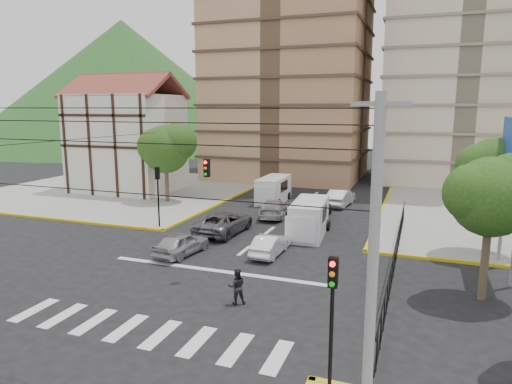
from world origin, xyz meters
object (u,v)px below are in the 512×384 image
at_px(traffic_light_se, 332,305).
at_px(van_right_lane, 308,219).
at_px(van_left_lane, 273,191).
at_px(pedestrian_crosswalk, 237,286).
at_px(car_white_front_right, 270,245).
at_px(traffic_light_nw, 158,187).
at_px(car_silver_front_left, 181,244).

height_order(traffic_light_se, van_right_lane, traffic_light_se).
relative_size(van_right_lane, van_left_lane, 1.05).
relative_size(traffic_light_se, pedestrian_crosswalk, 2.65).
height_order(van_left_lane, pedestrian_crosswalk, van_left_lane).
bearing_deg(traffic_light_se, car_white_front_right, 115.61).
distance_m(traffic_light_nw, car_silver_front_left, 7.05).
bearing_deg(traffic_light_se, pedestrian_crosswalk, 133.97).
height_order(car_white_front_right, pedestrian_crosswalk, pedestrian_crosswalk).
distance_m(traffic_light_nw, van_right_lane, 11.06).
bearing_deg(van_right_lane, traffic_light_se, -79.36).
bearing_deg(car_silver_front_left, van_right_lane, -125.28).
relative_size(traffic_light_nw, van_right_lane, 0.80).
distance_m(traffic_light_se, car_silver_front_left, 15.63).
bearing_deg(van_left_lane, traffic_light_se, -69.13).
height_order(van_right_lane, car_white_front_right, van_right_lane).
bearing_deg(van_right_lane, traffic_light_nw, -175.62).
bearing_deg(car_white_front_right, van_left_lane, -71.01).
relative_size(traffic_light_se, van_right_lane, 0.80).
relative_size(van_left_lane, car_white_front_right, 1.36).
xyz_separation_m(van_right_lane, car_silver_front_left, (-6.21, -6.60, -0.47)).
bearing_deg(car_white_front_right, pedestrian_crosswalk, 97.74).
height_order(van_right_lane, car_silver_front_left, van_right_lane).
height_order(traffic_light_se, van_left_lane, traffic_light_se).
relative_size(traffic_light_nw, car_silver_front_left, 1.07).
xyz_separation_m(traffic_light_nw, car_white_front_right, (9.55, -2.99, -2.48)).
bearing_deg(car_silver_front_left, traffic_light_nw, -38.81).
bearing_deg(van_left_lane, traffic_light_nw, -113.73).
height_order(traffic_light_nw, van_left_lane, traffic_light_nw).
xyz_separation_m(car_silver_front_left, car_white_front_right, (5.02, 1.84, -0.07)).
relative_size(traffic_light_se, car_white_front_right, 1.14).
relative_size(traffic_light_nw, van_left_lane, 0.84).
bearing_deg(pedestrian_crosswalk, van_left_lane, -104.39).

